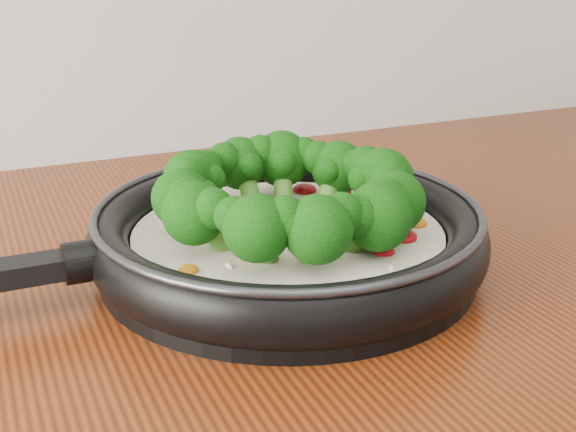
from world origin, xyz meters
name	(u,v)px	position (x,y,z in m)	size (l,w,h in m)	color
skillet	(286,227)	(-0.02, 1.07, 0.94)	(0.55, 0.36, 0.10)	black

